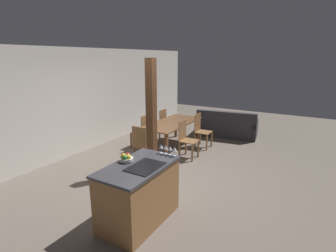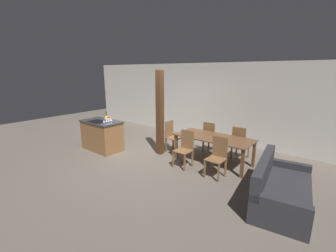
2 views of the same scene
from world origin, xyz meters
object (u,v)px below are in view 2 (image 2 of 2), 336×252
(wine_glass_near, at_px, (104,121))
(wine_glass_end, at_px, (111,120))
(dining_table, at_px, (214,140))
(dining_chair_head_end, at_px, (172,136))
(dining_chair_far_left, at_px, (210,136))
(dining_chair_near_left, at_px, (185,148))
(wine_glass_middle, at_px, (106,121))
(timber_post, at_px, (160,114))
(dining_chair_near_right, at_px, (217,156))
(dining_chair_far_right, at_px, (240,142))
(wine_glass_far, at_px, (109,120))
(kitchen_island, at_px, (102,135))
(fruit_bowl, at_px, (108,118))
(couch, at_px, (280,190))

(wine_glass_near, xyz_separation_m, wine_glass_end, (0.00, 0.25, 0.00))
(wine_glass_near, xyz_separation_m, dining_table, (2.64, 1.54, -0.41))
(dining_chair_head_end, bearing_deg, dining_chair_far_left, -54.06)
(wine_glass_near, bearing_deg, dining_chair_near_left, 21.66)
(wine_glass_near, bearing_deg, dining_chair_far_left, 45.64)
(wine_glass_middle, height_order, timber_post, timber_post)
(wine_glass_middle, distance_m, dining_chair_near_right, 3.24)
(dining_table, relative_size, dining_chair_near_right, 2.16)
(dining_table, bearing_deg, dining_chair_far_right, 55.97)
(wine_glass_near, bearing_deg, wine_glass_far, 90.00)
(wine_glass_end, xyz_separation_m, dining_table, (2.64, 1.29, -0.41))
(kitchen_island, bearing_deg, dining_chair_far_left, 35.01)
(kitchen_island, distance_m, wine_glass_end, 0.82)
(dining_table, xyz_separation_m, dining_chair_far_right, (0.46, 0.68, -0.15))
(kitchen_island, distance_m, dining_chair_far_right, 4.15)
(kitchen_island, height_order, dining_chair_near_right, dining_chair_near_right)
(wine_glass_middle, distance_m, dining_chair_near_left, 2.38)
(dining_chair_far_left, bearing_deg, dining_table, 124.03)
(fruit_bowl, height_order, dining_chair_near_right, fruit_bowl)
(wine_glass_middle, height_order, wine_glass_end, same)
(wine_glass_middle, distance_m, timber_post, 1.54)
(wine_glass_near, height_order, dining_chair_head_end, wine_glass_near)
(fruit_bowl, distance_m, wine_glass_far, 0.67)
(kitchen_island, relative_size, fruit_bowl, 6.13)
(dining_chair_far_left, bearing_deg, timber_post, 44.08)
(dining_chair_far_right, bearing_deg, timber_post, 27.78)
(dining_chair_far_right, distance_m, timber_post, 2.39)
(fruit_bowl, bearing_deg, wine_glass_far, -33.08)
(dining_table, xyz_separation_m, couch, (1.90, -0.97, -0.37))
(dining_chair_near_right, height_order, couch, dining_chair_near_right)
(wine_glass_far, xyz_separation_m, dining_chair_near_right, (3.09, 0.70, -0.55))
(dining_chair_near_right, distance_m, dining_chair_head_end, 1.98)
(dining_chair_near_right, bearing_deg, wine_glass_end, -168.81)
(wine_glass_near, bearing_deg, timber_post, 47.13)
(dining_chair_near_right, height_order, timber_post, timber_post)
(dining_chair_near_right, distance_m, dining_chair_far_right, 1.36)
(fruit_bowl, bearing_deg, wine_glass_middle, -38.71)
(dining_table, height_order, dining_chair_near_left, dining_chair_near_left)
(dining_chair_near_right, xyz_separation_m, timber_post, (-2.02, 0.30, 0.73))
(couch, bearing_deg, dining_chair_far_left, 47.15)
(fruit_bowl, distance_m, wine_glass_end, 0.63)
(wine_glass_far, xyz_separation_m, dining_table, (2.64, 1.38, -0.41))
(dining_chair_near_left, bearing_deg, dining_chair_far_right, 55.97)
(wine_glass_far, distance_m, timber_post, 1.48)
(wine_glass_far, distance_m, wine_glass_end, 0.08)
(wine_glass_far, bearing_deg, timber_post, 42.67)
(wine_glass_far, xyz_separation_m, dining_chair_far_right, (3.09, 2.06, -0.55))
(kitchen_island, distance_m, dining_table, 3.45)
(kitchen_island, relative_size, dining_table, 0.64)
(wine_glass_far, bearing_deg, dining_chair_far_left, 43.39)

